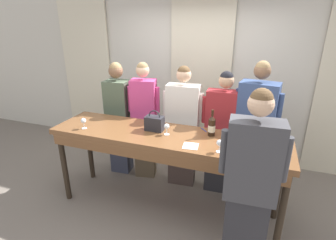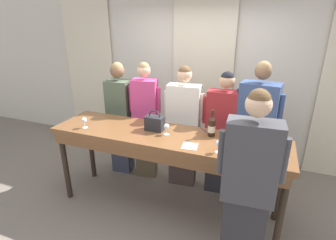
% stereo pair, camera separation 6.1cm
% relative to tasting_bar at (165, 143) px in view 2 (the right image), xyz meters
% --- Properties ---
extents(ground_plane, '(18.00, 18.00, 0.00)m').
position_rel_tasting_bar_xyz_m(ground_plane, '(0.00, 0.02, -0.94)').
color(ground_plane, '#70665B').
extents(wall_back, '(12.00, 0.06, 2.80)m').
position_rel_tasting_bar_xyz_m(wall_back, '(0.00, 1.71, 0.46)').
color(wall_back, beige).
rests_on(wall_back, ground_plane).
extents(curtain_panel_left, '(1.00, 0.03, 2.69)m').
position_rel_tasting_bar_xyz_m(curtain_panel_left, '(-2.22, 1.65, 0.41)').
color(curtain_panel_left, beige).
rests_on(curtain_panel_left, ground_plane).
extents(curtain_panel_center, '(1.00, 0.03, 2.69)m').
position_rel_tasting_bar_xyz_m(curtain_panel_center, '(0.00, 1.65, 0.41)').
color(curtain_panel_center, beige).
rests_on(curtain_panel_center, ground_plane).
extents(tasting_bar, '(2.77, 0.70, 1.04)m').
position_rel_tasting_bar_xyz_m(tasting_bar, '(0.00, 0.00, 0.00)').
color(tasting_bar, brown).
rests_on(tasting_bar, ground_plane).
extents(wine_bottle, '(0.08, 0.08, 0.31)m').
position_rel_tasting_bar_xyz_m(wine_bottle, '(0.50, 0.16, 0.22)').
color(wine_bottle, black).
rests_on(wine_bottle, tasting_bar).
extents(handbag, '(0.22, 0.13, 0.25)m').
position_rel_tasting_bar_xyz_m(handbag, '(-0.17, 0.09, 0.19)').
color(handbag, '#232328').
rests_on(handbag, tasting_bar).
extents(wine_glass_front_left, '(0.06, 0.06, 0.13)m').
position_rel_tasting_bar_xyz_m(wine_glass_front_left, '(0.96, -0.23, 0.20)').
color(wine_glass_front_left, white).
rests_on(wine_glass_front_left, tasting_bar).
extents(wine_glass_front_mid, '(0.06, 0.06, 0.13)m').
position_rel_tasting_bar_xyz_m(wine_glass_front_mid, '(0.01, 0.02, 0.20)').
color(wine_glass_front_mid, white).
rests_on(wine_glass_front_mid, tasting_bar).
extents(wine_glass_front_right, '(0.06, 0.06, 0.13)m').
position_rel_tasting_bar_xyz_m(wine_glass_front_right, '(1.23, 0.25, 0.20)').
color(wine_glass_front_right, white).
rests_on(wine_glass_front_right, tasting_bar).
extents(wine_glass_center_left, '(0.06, 0.06, 0.13)m').
position_rel_tasting_bar_xyz_m(wine_glass_center_left, '(1.28, -0.11, 0.20)').
color(wine_glass_center_left, white).
rests_on(wine_glass_center_left, tasting_bar).
extents(wine_glass_center_mid, '(0.06, 0.06, 0.13)m').
position_rel_tasting_bar_xyz_m(wine_glass_center_mid, '(1.18, 0.13, 0.20)').
color(wine_glass_center_mid, white).
rests_on(wine_glass_center_mid, tasting_bar).
extents(wine_glass_center_right, '(0.06, 0.06, 0.13)m').
position_rel_tasting_bar_xyz_m(wine_glass_center_right, '(0.65, -0.21, 0.20)').
color(wine_glass_center_right, white).
rests_on(wine_glass_center_right, tasting_bar).
extents(wine_glass_back_left, '(0.06, 0.06, 0.13)m').
position_rel_tasting_bar_xyz_m(wine_glass_back_left, '(-1.00, -0.16, 0.20)').
color(wine_glass_back_left, white).
rests_on(wine_glass_back_left, tasting_bar).
extents(napkin, '(0.18, 0.18, 0.00)m').
position_rel_tasting_bar_xyz_m(napkin, '(0.35, -0.18, 0.10)').
color(napkin, white).
rests_on(napkin, tasting_bar).
extents(pen, '(0.09, 0.10, 0.01)m').
position_rel_tasting_bar_xyz_m(pen, '(0.39, 0.28, 0.11)').
color(pen, '#193399').
rests_on(pen, tasting_bar).
extents(guest_olive_jacket, '(0.46, 0.30, 1.72)m').
position_rel_tasting_bar_xyz_m(guest_olive_jacket, '(-0.98, 0.64, -0.05)').
color(guest_olive_jacket, '#383D51').
rests_on(guest_olive_jacket, ground_plane).
extents(guest_pink_top, '(0.46, 0.30, 1.75)m').
position_rel_tasting_bar_xyz_m(guest_pink_top, '(-0.57, 0.64, -0.03)').
color(guest_pink_top, brown).
rests_on(guest_pink_top, ground_plane).
extents(guest_cream_sweater, '(0.56, 0.27, 1.73)m').
position_rel_tasting_bar_xyz_m(guest_cream_sweater, '(0.02, 0.64, -0.06)').
color(guest_cream_sweater, '#473833').
rests_on(guest_cream_sweater, ground_plane).
extents(guest_striped_shirt, '(0.57, 0.24, 1.70)m').
position_rel_tasting_bar_xyz_m(guest_striped_shirt, '(0.56, 0.64, -0.07)').
color(guest_striped_shirt, '#28282D').
rests_on(guest_striped_shirt, ground_plane).
extents(guest_navy_coat, '(0.57, 0.33, 1.84)m').
position_rel_tasting_bar_xyz_m(guest_navy_coat, '(0.96, 0.64, -0.01)').
color(guest_navy_coat, brown).
rests_on(guest_navy_coat, ground_plane).
extents(host_pouring, '(0.54, 0.25, 1.82)m').
position_rel_tasting_bar_xyz_m(host_pouring, '(0.98, -0.62, -0.00)').
color(host_pouring, '#28282D').
rests_on(host_pouring, ground_plane).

